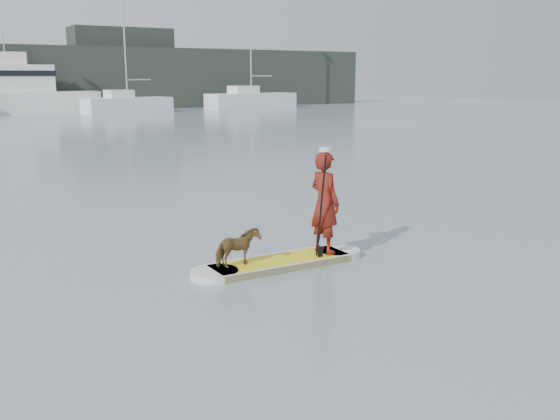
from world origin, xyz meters
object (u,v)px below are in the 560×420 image
dog (238,248)px  sailboat_e (127,104)px  paddler (325,203)px  sailboat_f (251,99)px  motor_yacht_a (23,91)px  paddleboard (280,263)px

dog → sailboat_e: sailboat_e is taller
dog → sailboat_e: size_ratio=0.07×
paddler → sailboat_f: bearing=-33.9°
dog → motor_yacht_a: 49.97m
paddleboard → motor_yacht_a: 49.92m
paddleboard → sailboat_e: bearing=76.4°
dog → sailboat_f: bearing=-34.4°
sailboat_f → motor_yacht_a: size_ratio=1.23×
sailboat_e → motor_yacht_a: sailboat_e is taller
sailboat_f → sailboat_e: bearing=-179.0°
motor_yacht_a → paddler: bearing=-91.6°
paddleboard → sailboat_e: size_ratio=0.29×
dog → sailboat_e: bearing=-21.1°
paddleboard → motor_yacht_a: bearing=86.4°
dog → motor_yacht_a: motor_yacht_a is taller
sailboat_e → motor_yacht_a: 8.92m
paddler → paddleboard: bearing=82.3°
sailboat_e → dog: bearing=-113.0°
paddler → dog: bearing=82.3°
paddleboard → dog: (-0.82, 0.01, 0.38)m
dog → motor_yacht_a: size_ratio=0.07×
dog → motor_yacht_a: bearing=-11.1°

